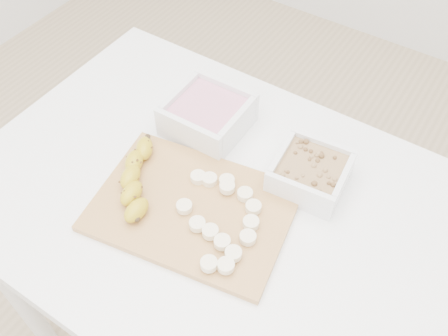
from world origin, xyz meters
The scene contains 6 objects.
table centered at (0.00, 0.00, 0.65)m, with size 1.00×0.70×0.75m.
bowl_yogurt centered at (-0.12, 0.15, 0.79)m, with size 0.16×0.16×0.07m.
bowl_granola centered at (0.14, 0.13, 0.78)m, with size 0.15×0.15×0.06m.
cutting_board centered at (-0.02, -0.05, 0.76)m, with size 0.37×0.26×0.01m, color tan.
banana centered at (-0.14, -0.07, 0.78)m, with size 0.05×0.20×0.03m, color #B49916, non-canonical shape.
banana_slices centered at (0.05, -0.04, 0.77)m, with size 0.19×0.20×0.02m.
Camera 1 is at (0.33, -0.47, 1.54)m, focal length 40.00 mm.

